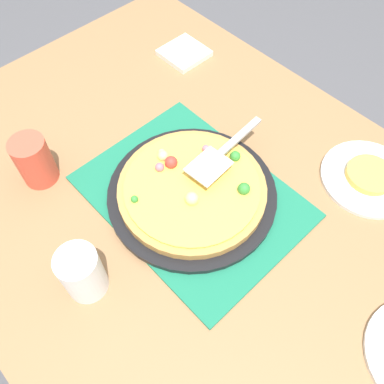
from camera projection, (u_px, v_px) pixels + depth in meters
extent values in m
plane|color=#4C4C51|center=(192.00, 303.00, 1.55)|extent=(8.00, 8.00, 0.00)
cube|color=olive|center=(192.00, 200.00, 0.94)|extent=(1.40, 1.00, 0.03)
cube|color=olive|center=(163.00, 92.00, 1.68)|extent=(0.07, 0.07, 0.72)
cube|color=#196B4C|center=(192.00, 196.00, 0.93)|extent=(0.48, 0.36, 0.01)
cylinder|color=black|center=(192.00, 194.00, 0.92)|extent=(0.38, 0.38, 0.01)
cylinder|color=#B78442|center=(192.00, 190.00, 0.90)|extent=(0.33, 0.33, 0.02)
cylinder|color=#EAB747|center=(192.00, 186.00, 0.89)|extent=(0.30, 0.30, 0.01)
sphere|color=#E5CC7F|center=(162.00, 152.00, 0.93)|extent=(0.02, 0.02, 0.02)
sphere|color=#338433|center=(134.00, 199.00, 0.86)|extent=(0.02, 0.02, 0.02)
sphere|color=#B76675|center=(206.00, 149.00, 0.94)|extent=(0.02, 0.02, 0.02)
sphere|color=#338433|center=(235.00, 156.00, 0.93)|extent=(0.02, 0.02, 0.02)
sphere|color=#E5CC7F|center=(163.00, 156.00, 0.93)|extent=(0.03, 0.03, 0.03)
sphere|color=red|center=(171.00, 162.00, 0.91)|extent=(0.03, 0.03, 0.03)
sphere|color=#E5CC7F|center=(192.00, 199.00, 0.86)|extent=(0.03, 0.03, 0.03)
sphere|color=#338433|center=(244.00, 189.00, 0.88)|extent=(0.03, 0.03, 0.03)
sphere|color=#B76675|center=(160.00, 167.00, 0.91)|extent=(0.02, 0.02, 0.02)
cylinder|color=white|center=(368.00, 178.00, 0.95)|extent=(0.22, 0.22, 0.01)
cylinder|color=#EAB747|center=(370.00, 175.00, 0.94)|extent=(0.11, 0.11, 0.02)
cylinder|color=#E04C38|center=(34.00, 161.00, 0.91)|extent=(0.08, 0.08, 0.12)
cylinder|color=white|center=(82.00, 273.00, 0.76)|extent=(0.08, 0.08, 0.12)
cube|color=silver|center=(207.00, 165.00, 0.89)|extent=(0.08, 0.10, 0.00)
cube|color=#B2B2B7|center=(240.00, 136.00, 0.94)|extent=(0.03, 0.14, 0.01)
cube|color=white|center=(184.00, 53.00, 1.20)|extent=(0.12, 0.12, 0.02)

